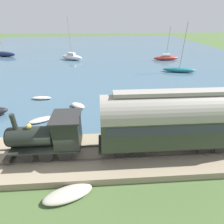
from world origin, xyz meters
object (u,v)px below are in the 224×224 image
(passenger_coach, at_px, (173,119))
(beached_dinghy, at_px, (68,194))
(rowboat_near_shore, at_px, (42,98))
(sailboat_teal, at_px, (179,70))
(rowboat_far_out, at_px, (41,120))
(sailboat_red, at_px, (166,58))
(sailboat_white, at_px, (72,57))
(rowboat_off_pier, at_px, (78,106))
(steam_locomotive, at_px, (50,135))
(sailboat_navy, at_px, (4,54))
(rowboat_mid_harbor, at_px, (156,117))

(passenger_coach, relative_size, beached_dinghy, 3.29)
(beached_dinghy, bearing_deg, rowboat_near_shore, 21.19)
(sailboat_teal, xyz_separation_m, rowboat_far_out, (-15.54, 20.27, -0.31))
(sailboat_red, xyz_separation_m, sailboat_white, (1.64, 21.70, 0.14))
(rowboat_near_shore, distance_m, beached_dinghy, 14.64)
(sailboat_red, bearing_deg, beached_dinghy, 152.94)
(rowboat_near_shore, xyz_separation_m, beached_dinghy, (-13.65, -5.29, 0.04))
(sailboat_red, bearing_deg, sailboat_white, 85.75)
(rowboat_off_pier, height_order, rowboat_far_out, rowboat_off_pier)
(sailboat_red, bearing_deg, steam_locomotive, 148.85)
(sailboat_red, bearing_deg, sailboat_teal, 174.81)
(sailboat_navy, height_order, rowboat_far_out, sailboat_navy)
(sailboat_teal, bearing_deg, rowboat_mid_harbor, 164.48)
(rowboat_mid_harbor, height_order, beached_dinghy, beached_dinghy)
(sailboat_white, height_order, rowboat_far_out, sailboat_white)
(rowboat_far_out, distance_m, beached_dinghy, 9.29)
(rowboat_mid_harbor, xyz_separation_m, rowboat_near_shore, (5.56, 12.80, -0.03))
(sailboat_teal, bearing_deg, sailboat_white, 75.03)
(sailboat_navy, bearing_deg, sailboat_white, -89.59)
(rowboat_mid_harbor, bearing_deg, steam_locomotive, 89.01)
(steam_locomotive, bearing_deg, beached_dinghy, -155.17)
(rowboat_off_pier, height_order, rowboat_near_shore, rowboat_off_pier)
(rowboat_off_pier, bearing_deg, sailboat_navy, 75.11)
(passenger_coach, bearing_deg, sailboat_navy, 37.43)
(beached_dinghy, bearing_deg, sailboat_red, -27.14)
(sailboat_white, bearing_deg, sailboat_navy, 100.47)
(rowboat_off_pier, height_order, beached_dinghy, rowboat_off_pier)
(rowboat_near_shore, bearing_deg, sailboat_navy, 35.03)
(sailboat_teal, relative_size, rowboat_mid_harbor, 2.96)
(sailboat_white, distance_m, rowboat_mid_harbor, 29.74)
(passenger_coach, xyz_separation_m, sailboat_navy, (37.39, 28.62, -2.53))
(rowboat_far_out, bearing_deg, steam_locomotive, -179.41)
(sailboat_red, height_order, sailboat_white, sailboat_white)
(rowboat_far_out, height_order, rowboat_near_shore, rowboat_near_shore)
(rowboat_off_pier, distance_m, beached_dinghy, 11.18)
(rowboat_mid_harbor, bearing_deg, sailboat_teal, -60.27)
(sailboat_teal, distance_m, rowboat_near_shore, 24.00)
(sailboat_red, relative_size, rowboat_far_out, 2.80)
(sailboat_white, height_order, rowboat_off_pier, sailboat_white)
(rowboat_mid_harbor, bearing_deg, rowboat_off_pier, 38.16)
(sailboat_teal, height_order, beached_dinghy, sailboat_teal)
(sailboat_red, distance_m, beached_dinghy, 37.85)
(sailboat_teal, relative_size, rowboat_far_out, 3.28)
(steam_locomotive, distance_m, sailboat_red, 35.98)
(sailboat_navy, bearing_deg, sailboat_teal, -96.72)
(passenger_coach, bearing_deg, beached_dinghy, 113.70)
(sailboat_navy, distance_m, sailboat_red, 39.73)
(steam_locomotive, xyz_separation_m, rowboat_off_pier, (8.21, -0.77, -2.06))
(sailboat_navy, relative_size, sailboat_white, 0.71)
(steam_locomotive, relative_size, sailboat_red, 0.73)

